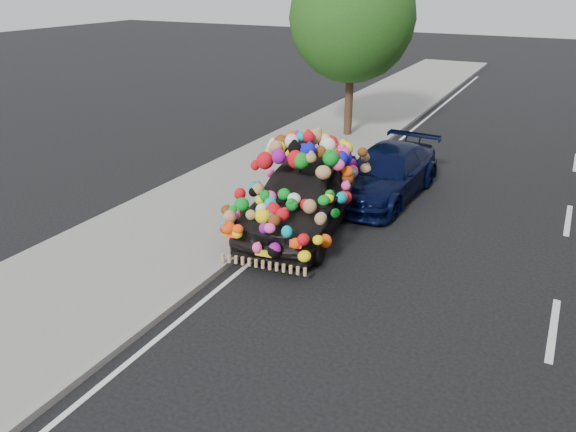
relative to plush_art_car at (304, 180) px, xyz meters
The scene contains 7 objects.
ground 2.76m from the plush_art_car, 44.02° to the right, with size 100.00×100.00×0.00m, color black.
sidewalk 3.24m from the plush_art_car, 145.18° to the right, with size 4.00×60.00×0.12m, color gray.
kerb 2.13m from the plush_art_car, 107.56° to the right, with size 0.15×60.00×0.13m, color gray.
lane_markings 5.79m from the plush_art_car, 17.85° to the right, with size 6.00×50.00×0.01m, color silver, non-canonical shape.
tree_near_sidewalk 8.51m from the plush_art_car, 104.45° to the left, with size 4.20×4.20×6.13m.
plush_art_car is the anchor object (origin of this frame).
navy_sedan 2.99m from the plush_art_car, 69.69° to the left, with size 1.79×4.39×1.27m, color black.
Camera 1 is at (3.26, -8.84, 5.34)m, focal length 35.00 mm.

